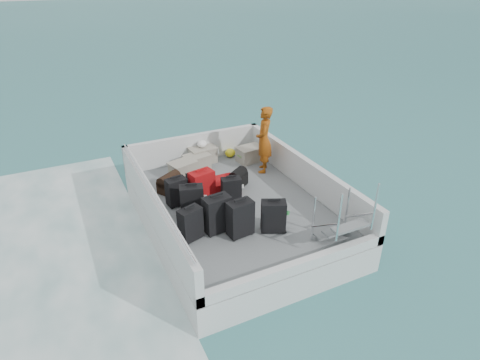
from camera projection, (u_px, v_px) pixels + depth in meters
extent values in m
plane|color=#19575A|center=(235.00, 227.00, 8.84)|extent=(160.00, 160.00, 0.00)
cube|color=silver|center=(235.00, 215.00, 8.70)|extent=(3.60, 5.00, 0.60)
cube|color=slate|center=(235.00, 203.00, 8.55)|extent=(3.30, 4.70, 0.02)
cube|color=silver|center=(153.00, 208.00, 7.71)|extent=(0.14, 5.00, 0.70)
cube|color=silver|center=(304.00, 172.00, 9.05)|extent=(0.14, 5.00, 0.70)
cube|color=silver|center=(194.00, 147.00, 10.31)|extent=(3.60, 0.14, 0.70)
cube|color=silver|center=(298.00, 266.00, 6.57)|extent=(3.60, 0.14, 0.20)
cylinder|color=silver|center=(151.00, 189.00, 7.53)|extent=(0.04, 4.80, 0.04)
cube|color=black|center=(191.00, 224.00, 7.24)|extent=(0.48, 0.36, 0.65)
cube|color=black|center=(192.00, 202.00, 7.91)|extent=(0.52, 0.39, 0.69)
cube|color=black|center=(177.00, 192.00, 8.34)|extent=(0.45, 0.31, 0.61)
cube|color=black|center=(240.00, 219.00, 7.35)|extent=(0.50, 0.33, 0.72)
cube|color=black|center=(217.00, 214.00, 7.46)|extent=(0.53, 0.35, 0.73)
cube|color=#A70C0E|center=(202.00, 186.00, 8.47)|extent=(0.55, 0.39, 0.69)
cube|color=black|center=(273.00, 217.00, 7.49)|extent=(0.53, 0.44, 0.63)
cube|color=black|center=(231.00, 190.00, 8.44)|extent=(0.44, 0.31, 0.57)
cube|color=#A70C0E|center=(220.00, 186.00, 8.91)|extent=(0.75, 0.50, 0.29)
cube|color=gray|center=(183.00, 170.00, 9.55)|extent=(0.67, 0.55, 0.35)
cube|color=gray|center=(197.00, 162.00, 9.91)|extent=(0.65, 0.51, 0.35)
cube|color=gray|center=(203.00, 155.00, 10.26)|extent=(0.67, 0.49, 0.39)
cube|color=gray|center=(250.00, 155.00, 10.31)|extent=(0.65, 0.49, 0.37)
ellipsoid|color=yellow|center=(230.00, 153.00, 10.60)|extent=(0.28, 0.26, 0.22)
ellipsoid|color=white|center=(202.00, 145.00, 10.12)|extent=(0.24, 0.24, 0.18)
imported|color=#CB5F13|center=(264.00, 140.00, 9.54)|extent=(0.64, 0.71, 1.62)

